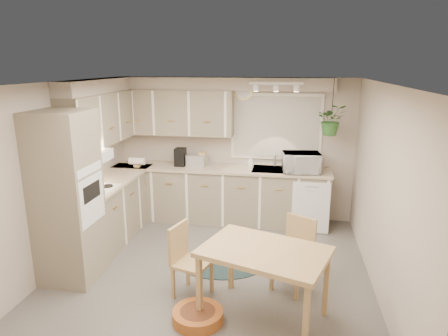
{
  "coord_description": "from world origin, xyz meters",
  "views": [
    {
      "loc": [
        0.94,
        -4.53,
        2.62
      ],
      "look_at": [
        0.08,
        0.55,
        1.26
      ],
      "focal_mm": 32.0,
      "sensor_mm": 36.0,
      "label": 1
    }
  ],
  "objects": [
    {
      "name": "chair_left",
      "position": [
        -0.11,
        -0.52,
        0.43
      ],
      "size": [
        0.49,
        0.49,
        0.85
      ],
      "primitive_type": "cube",
      "rotation": [
        0.0,
        0.0,
        -1.86
      ],
      "color": "tan",
      "rests_on": "floor"
    },
    {
      "name": "base_cab_back",
      "position": [
        -0.2,
        1.8,
        0.45
      ],
      "size": [
        3.6,
        0.6,
        0.9
      ],
      "primitive_type": "cube",
      "color": "gray",
      "rests_on": "floor"
    },
    {
      "name": "soffit_left",
      "position": [
        -1.85,
        1.0,
        2.3
      ],
      "size": [
        0.3,
        2.0,
        0.2
      ],
      "primitive_type": "cube",
      "color": "#B4A595",
      "rests_on": "wall_left"
    },
    {
      "name": "track_light_bar",
      "position": [
        0.7,
        1.55,
        2.33
      ],
      "size": [
        0.8,
        0.04,
        0.04
      ],
      "primitive_type": "cube",
      "color": "white",
      "rests_on": "ceiling"
    },
    {
      "name": "knife_block",
      "position": [
        -0.5,
        1.85,
        1.06
      ],
      "size": [
        0.11,
        0.11,
        0.24
      ],
      "primitive_type": "cube",
      "rotation": [
        0.0,
        0.0,
        -0.01
      ],
      "color": "tan",
      "rests_on": "counter_back"
    },
    {
      "name": "soap_bottle",
      "position": [
        0.29,
        1.95,
        0.98
      ],
      "size": [
        0.08,
        0.18,
        0.08
      ],
      "primitive_type": "imported",
      "rotation": [
        0.0,
        0.0,
        0.04
      ],
      "color": "white",
      "rests_on": "counter_back"
    },
    {
      "name": "window_blinds",
      "position": [
        0.7,
        2.07,
        1.6
      ],
      "size": [
        1.4,
        0.02,
        1.0
      ],
      "primitive_type": "cube",
      "color": "beige",
      "rests_on": "wall_back"
    },
    {
      "name": "counter_back",
      "position": [
        -0.2,
        1.79,
        0.92
      ],
      "size": [
        3.64,
        0.64,
        0.04
      ],
      "primitive_type": "cube",
      "color": "beige",
      "rests_on": "base_cab_back"
    },
    {
      "name": "wall_oven_face",
      "position": [
        -1.35,
        -0.38,
        1.05
      ],
      "size": [
        0.02,
        0.56,
        0.58
      ],
      "primitive_type": "cube",
      "color": "white",
      "rests_on": "oven_stack"
    },
    {
      "name": "wall_left",
      "position": [
        -2.0,
        0.0,
        1.2
      ],
      "size": [
        0.04,
        4.2,
        2.4
      ],
      "primitive_type": "cube",
      "color": "#B4A595",
      "rests_on": "floor"
    },
    {
      "name": "wall_back",
      "position": [
        0.0,
        2.1,
        1.2
      ],
      "size": [
        4.0,
        0.04,
        2.4
      ],
      "primitive_type": "cube",
      "color": "#B4A595",
      "rests_on": "floor"
    },
    {
      "name": "sink",
      "position": [
        0.7,
        1.8,
        0.9
      ],
      "size": [
        0.7,
        0.48,
        0.1
      ],
      "primitive_type": "cube",
      "color": "#B2B5BA",
      "rests_on": "counter_back"
    },
    {
      "name": "dishwasher_front",
      "position": [
        1.3,
        1.49,
        0.42
      ],
      "size": [
        0.58,
        0.02,
        0.83
      ],
      "primitive_type": "cube",
      "color": "white",
      "rests_on": "base_cab_back"
    },
    {
      "name": "upper_cab_left",
      "position": [
        -1.82,
        1.0,
        1.83
      ],
      "size": [
        0.35,
        2.0,
        0.75
      ],
      "primitive_type": "cube",
      "color": "gray",
      "rests_on": "wall_left"
    },
    {
      "name": "wall_right",
      "position": [
        2.0,
        0.0,
        1.2
      ],
      "size": [
        0.04,
        4.2,
        2.4
      ],
      "primitive_type": "cube",
      "color": "#B4A595",
      "rests_on": "floor"
    },
    {
      "name": "coffee_maker",
      "position": [
        -0.87,
        1.8,
        1.09
      ],
      "size": [
        0.17,
        0.21,
        0.3
      ],
      "primitive_type": "cube",
      "rotation": [
        0.0,
        0.0,
        -0.01
      ],
      "color": "black",
      "rests_on": "counter_back"
    },
    {
      "name": "range_hood",
      "position": [
        -1.7,
        0.3,
        1.4
      ],
      "size": [
        0.4,
        0.6,
        0.14
      ],
      "primitive_type": "cube",
      "color": "white",
      "rests_on": "upper_cab_left"
    },
    {
      "name": "braided_rug",
      "position": [
        0.11,
        0.28,
        0.01
      ],
      "size": [
        1.29,
        1.05,
        0.01
      ],
      "primitive_type": "ellipsoid",
      "rotation": [
        0.0,
        0.0,
        0.16
      ],
      "color": "black",
      "rests_on": "floor"
    },
    {
      "name": "cooktop",
      "position": [
        -1.68,
        0.3,
        0.94
      ],
      "size": [
        0.52,
        0.58,
        0.02
      ],
      "primitive_type": "cube",
      "color": "white",
      "rests_on": "counter_left"
    },
    {
      "name": "microwave",
      "position": [
        1.12,
        1.7,
        1.13
      ],
      "size": [
        0.61,
        0.39,
        0.39
      ],
      "primitive_type": "imported",
      "rotation": [
        0.0,
        0.0,
        0.13
      ],
      "color": "white",
      "rests_on": "counter_back"
    },
    {
      "name": "soffit_back",
      "position": [
        -0.2,
        1.95,
        2.3
      ],
      "size": [
        3.6,
        0.3,
        0.2
      ],
      "primitive_type": "cube",
      "color": "#B4A595",
      "rests_on": "wall_back"
    },
    {
      "name": "chair_back",
      "position": [
        1.02,
        -0.2,
        0.44
      ],
      "size": [
        0.56,
        0.56,
        0.87
      ],
      "primitive_type": "cube",
      "rotation": [
        0.0,
        0.0,
        2.62
      ],
      "color": "tan",
      "rests_on": "floor"
    },
    {
      "name": "window_frame",
      "position": [
        0.7,
        2.08,
        1.6
      ],
      "size": [
        1.5,
        0.02,
        1.1
      ],
      "primitive_type": "cube",
      "color": "white",
      "rests_on": "wall_back"
    },
    {
      "name": "oven_stack",
      "position": [
        -1.68,
        -0.38,
        1.05
      ],
      "size": [
        0.65,
        0.65,
        2.1
      ],
      "primitive_type": "cube",
      "color": "gray",
      "rests_on": "floor"
    },
    {
      "name": "counter_left",
      "position": [
        -1.69,
        0.88,
        0.92
      ],
      "size": [
        0.64,
        1.89,
        0.04
      ],
      "primitive_type": "cube",
      "color": "beige",
      "rests_on": "base_cab_left"
    },
    {
      "name": "upper_cab_back",
      "position": [
        -1.0,
        1.93,
        1.83
      ],
      "size": [
        2.0,
        0.35,
        0.75
      ],
      "primitive_type": "cube",
      "color": "gray",
      "rests_on": "wall_back"
    },
    {
      "name": "dining_table",
      "position": [
        0.73,
        -0.81,
        0.39
      ],
      "size": [
        1.45,
        1.19,
        0.79
      ],
      "primitive_type": "cube",
      "rotation": [
        0.0,
        0.0,
        -0.33
      ],
      "color": "tan",
      "rests_on": "floor"
    },
    {
      "name": "hanging_plant",
      "position": [
        1.55,
        1.7,
        1.74
      ],
      "size": [
        0.47,
        0.51,
        0.37
      ],
      "primitive_type": "imported",
      "rotation": [
        0.0,
        0.0,
        0.09
      ],
      "color": "#2D5E25",
      "rests_on": "ceiling"
    },
    {
      "name": "wall_front",
      "position": [
        0.0,
        -2.1,
        1.2
      ],
      "size": [
        4.0,
        0.04,
        2.4
      ],
      "primitive_type": "cube",
      "color": "#B4A595",
      "rests_on": "floor"
    },
    {
      "name": "toaster",
      "position": [
        -0.61,
        1.82,
        1.03
      ],
      "size": [
        0.33,
        0.21,
        0.19
      ],
      "primitive_type": "cube",
      "rotation": [
        0.0,
        0.0,
        -0.09
      ],
      "color": "#B2B5BA",
      "rests_on": "counter_back"
    },
    {
      "name": "floor",
      "position": [
        0.0,
        0.0,
        0.0
      ],
      "size": [
        4.2,
        4.2,
        0.0
      ],
      "primitive_type": "plane",
      "color": "#645E58",
      "rests_on": "ground"
    },
    {
      "name": "pet_bed",
      "position": [
        0.06,
        -0.99,
        0.06
      ],
      "size": [
        0.61,
        0.61,
        0.12
      ],
      "primitive_type": "cylinder",
      "rotation": [
        0.0,
        0.0,
        -0.16
      ],
      "color": "#B15723",
      "rests_on": "floor"
    },
    {
      "name": "ceiling",
      "position": [
        0.0,
        0.0,
        2.4
      ],
      "size": [
        4.2,
        4.2,
        0.0
      ],
      "primitive_type": "plane",
      "color": "white",
      "rests_on": "wall_back"
    },
    {
      "name": "base_cab_left",
      "position": [
        -1.7,
        0.88,
        0.45
      ],
      "size": [
        0.6,
        1.85,
        0.9
      ],
      "primitive_type": "cube",
      "color": "gray",
      "rests_on": "floor"
    },
    {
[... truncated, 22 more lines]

